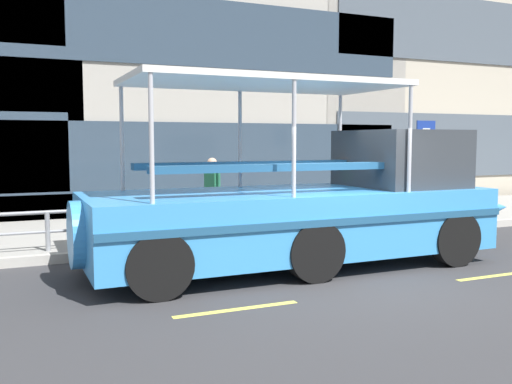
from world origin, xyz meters
TOP-DOWN VIEW (x-y plane):
  - ground_plane at (0.00, 0.00)m, footprint 120.00×120.00m
  - sidewalk at (0.00, 5.60)m, footprint 32.00×4.80m
  - curb_edge at (0.00, 3.11)m, footprint 32.00×0.18m
  - lane_centreline at (-0.00, -0.92)m, footprint 25.80×0.12m
  - curb_guardrail at (-0.27, 3.45)m, footprint 12.06×0.09m
  - parking_sign at (4.96, 4.03)m, footprint 0.60×0.12m
  - duck_tour_boat at (0.02, 1.14)m, footprint 9.16×2.63m
  - pedestrian_near_bow at (3.38, 4.79)m, footprint 0.45×0.21m
  - pedestrian_mid_left at (-0.87, 4.45)m, footprint 0.31×0.45m

SIDE VIEW (x-z plane):
  - ground_plane at x=0.00m, z-range 0.00..0.00m
  - lane_centreline at x=0.00m, z-range 0.00..0.01m
  - sidewalk at x=0.00m, z-range 0.00..0.18m
  - curb_edge at x=0.00m, z-range 0.00..0.18m
  - curb_guardrail at x=-0.27m, z-range 0.31..1.10m
  - duck_tour_boat at x=0.02m, z-range -0.59..2.74m
  - pedestrian_near_bow at x=3.38m, z-range 0.34..1.88m
  - pedestrian_mid_left at x=-0.87m, z-range 0.36..2.07m
  - parking_sign at x=4.96m, z-range 0.65..3.28m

